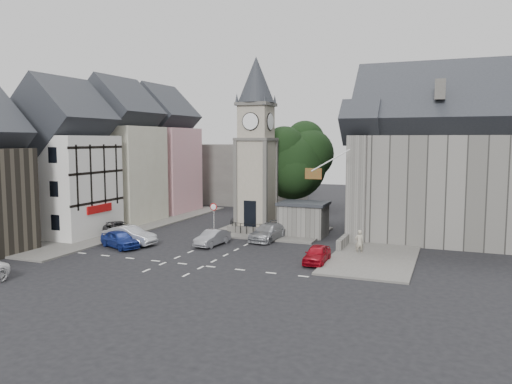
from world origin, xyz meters
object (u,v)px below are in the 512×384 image
at_px(stone_shelter, 303,219).
at_px(pedestrian, 359,242).
at_px(clock_tower, 256,145).
at_px(car_east_red, 317,254).
at_px(car_west_blue, 120,239).

bearing_deg(stone_shelter, pedestrian, -42.55).
height_order(clock_tower, car_east_red, clock_tower).
bearing_deg(stone_shelter, clock_tower, 174.16).
xyz_separation_m(stone_shelter, pedestrian, (5.99, -5.50, -0.61)).
height_order(stone_shelter, pedestrian, stone_shelter).
relative_size(stone_shelter, car_east_red, 1.16).
relative_size(car_west_blue, pedestrian, 2.18).
relative_size(clock_tower, pedestrian, 8.65).
bearing_deg(car_east_red, car_west_blue, -178.08).
height_order(stone_shelter, car_west_blue, stone_shelter).
bearing_deg(car_west_blue, stone_shelter, -26.03).
distance_m(car_east_red, pedestrian, 4.43).
xyz_separation_m(car_west_blue, pedestrian, (18.29, 4.79, 0.24)).
xyz_separation_m(clock_tower, stone_shelter, (4.80, -0.49, -6.57)).
height_order(car_west_blue, car_east_red, car_west_blue).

